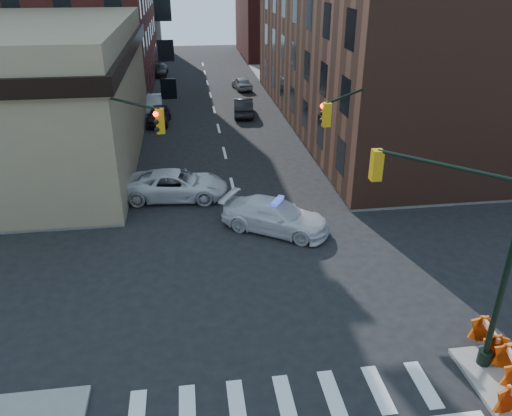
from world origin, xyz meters
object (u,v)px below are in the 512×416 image
object	(u,v)px
barrel_road	(267,214)
barrel_bank	(137,198)
pickup	(176,185)
parked_car_enear	(243,107)
police_car	(275,216)
pedestrian_b	(14,209)
barricade_nw_a	(101,212)
parked_car_wnear	(159,115)
parked_car_wfar	(153,104)
pedestrian_a	(41,201)
barricade_se_a	(488,338)

from	to	relation	value
barrel_road	barrel_bank	bearing A→B (deg)	155.80
pickup	parked_car_enear	world-z (taller)	pickup
police_car	pedestrian_b	xyz separation A→B (m)	(-12.93, 1.92, 0.32)
barrel_bank	barricade_nw_a	bearing A→B (deg)	-134.67
barricade_nw_a	parked_car_wnear	bearing A→B (deg)	81.67
parked_car_wfar	parked_car_enear	distance (m)	8.24
parked_car_wnear	pedestrian_b	world-z (taller)	pedestrian_b
pickup	barrel_bank	distance (m)	2.29
pedestrian_a	pedestrian_b	world-z (taller)	pedestrian_b
parked_car_wfar	barrel_bank	bearing A→B (deg)	-90.52
pedestrian_a	barricade_nw_a	world-z (taller)	pedestrian_a
parked_car_wfar	parked_car_wnear	bearing A→B (deg)	-80.84
pedestrian_a	pedestrian_b	size ratio (longest dim) A/B	0.99
parked_car_enear	barricade_nw_a	distance (m)	21.80
pickup	parked_car_enear	bearing A→B (deg)	-12.63
parked_car_wfar	barricade_se_a	size ratio (longest dim) A/B	3.66
pedestrian_b	barrel_bank	size ratio (longest dim) A/B	2.11
police_car	barricade_nw_a	bearing A→B (deg)	107.73
parked_car_enear	barricade_se_a	world-z (taller)	parked_car_enear
pedestrian_b	parked_car_enear	bearing A→B (deg)	45.92
barrel_road	police_car	bearing A→B (deg)	-72.20
barricade_se_a	pedestrian_b	bearing A→B (deg)	64.63
pickup	barrel_bank	bearing A→B (deg)	113.88
pickup	parked_car_wnear	size ratio (longest dim) A/B	1.35
pedestrian_b	parked_car_wnear	bearing A→B (deg)	61.23
barricade_nw_a	pedestrian_a	bearing A→B (deg)	168.87
barricade_nw_a	pickup	bearing A→B (deg)	31.24
pickup	pedestrian_b	bearing A→B (deg)	115.01
pickup	parked_car_wfar	size ratio (longest dim) A/B	1.23
police_car	pedestrian_b	world-z (taller)	pedestrian_b
parked_car_wnear	pedestrian_a	bearing A→B (deg)	-103.22
pedestrian_a	barrel_bank	distance (m)	4.94
police_car	parked_car_wfar	world-z (taller)	police_car
pickup	barricade_nw_a	bearing A→B (deg)	128.30
parked_car_wfar	barricade_se_a	world-z (taller)	parked_car_wfar
parked_car_wnear	parked_car_enear	xyz separation A→B (m)	(7.37, 1.70, 0.04)
pedestrian_b	barricade_se_a	size ratio (longest dim) A/B	1.49
pedestrian_a	police_car	bearing A→B (deg)	-10.94
parked_car_enear	barrel_road	world-z (taller)	parked_car_enear
parked_car_wfar	barrel_road	bearing A→B (deg)	-73.89
pickup	barrel_road	xyz separation A→B (m)	(4.65, -3.75, -0.33)
pedestrian_a	barrel_road	bearing A→B (deg)	-7.01
barrel_road	barrel_bank	size ratio (longest dim) A/B	1.06
parked_car_wnear	parked_car_wfar	xyz separation A→B (m)	(-0.63, 3.68, 0.05)
pedestrian_a	barrel_bank	size ratio (longest dim) A/B	2.09
barrel_road	pedestrian_a	bearing A→B (deg)	170.84
pedestrian_b	police_car	bearing A→B (deg)	-17.58
police_car	barricade_se_a	distance (m)	11.29
pedestrian_a	barrel_road	world-z (taller)	pedestrian_a
police_car	parked_car_wfar	distance (m)	24.73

